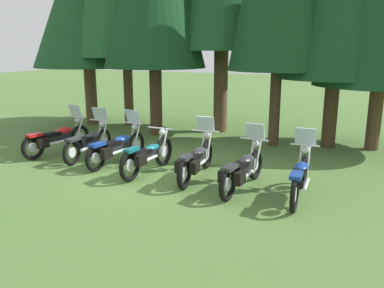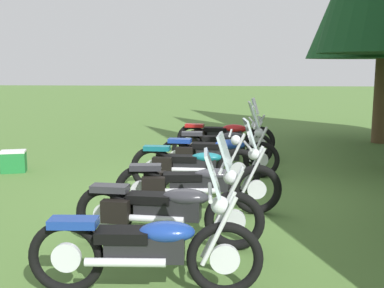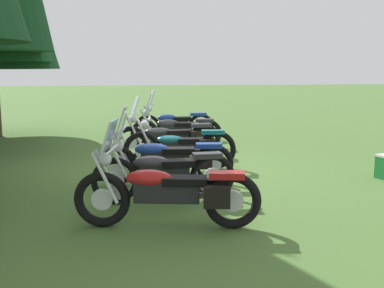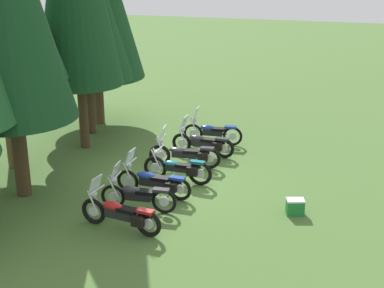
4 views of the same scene
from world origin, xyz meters
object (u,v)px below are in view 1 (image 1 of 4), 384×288
Objects in this scene: motorcycle_1 at (89,142)px; motorcycle_4 at (196,159)px; motorcycle_3 at (147,155)px; motorcycle_5 at (242,169)px; motorcycle_6 at (300,176)px; motorcycle_2 at (117,146)px; motorcycle_0 at (57,138)px.

motorcycle_4 reaches higher than motorcycle_1.
motorcycle_3 is 2.47m from motorcycle_5.
motorcycle_3 is 0.98× the size of motorcycle_5.
motorcycle_6 is (3.68, -0.15, 0.02)m from motorcycle_3.
motorcycle_2 is 1.03× the size of motorcycle_5.
motorcycle_3 is 1.01× the size of motorcycle_6.
motorcycle_0 is 1.08× the size of motorcycle_1.
motorcycle_2 is at bearing -84.06° from motorcycle_0.
motorcycle_6 reaches higher than motorcycle_3.
motorcycle_3 is 1.25m from motorcycle_4.
motorcycle_1 reaches higher than motorcycle_3.
motorcycle_4 is at bearing -90.71° from motorcycle_2.
motorcycle_6 is (5.85, -0.67, 0.00)m from motorcycle_1.
motorcycle_6 reaches higher than motorcycle_5.
motorcycle_5 is (5.80, -0.65, -0.01)m from motorcycle_0.
motorcycle_4 is at bearing -80.38° from motorcycle_3.
motorcycle_3 is (2.17, -0.52, -0.02)m from motorcycle_1.
motorcycle_0 is at bearing 81.90° from motorcycle_6.
motorcycle_4 reaches higher than motorcycle_3.
motorcycle_3 is 0.93× the size of motorcycle_4.
motorcycle_2 is 0.98× the size of motorcycle_4.
motorcycle_1 is (1.16, 0.01, -0.00)m from motorcycle_0.
motorcycle_5 is 1.22m from motorcycle_6.
motorcycle_4 reaches higher than motorcycle_5.
motorcycle_2 is at bearing 86.61° from motorcycle_5.
motorcycle_5 is (4.64, -0.66, -0.01)m from motorcycle_1.
motorcycle_5 is (3.63, -0.52, -0.01)m from motorcycle_2.
motorcycle_5 is 1.04× the size of motorcycle_6.
motorcycle_0 and motorcycle_6 have the same top height.
motorcycle_2 is (1.01, -0.14, -0.00)m from motorcycle_1.
motorcycle_3 is at bearing -103.27° from motorcycle_2.
motorcycle_5 is at bearing -108.86° from motorcycle_4.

